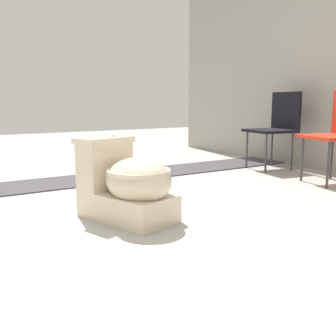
# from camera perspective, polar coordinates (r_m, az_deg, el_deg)

# --- Properties ---
(ground_plane) EXTENTS (14.00, 14.00, 0.00)m
(ground_plane) POSITION_cam_1_polar(r_m,az_deg,el_deg) (2.50, -9.56, -7.57)
(ground_plane) COLOR #A8A59E
(gravel_strip) EXTENTS (0.56, 8.00, 0.01)m
(gravel_strip) POSITION_cam_1_polar(r_m,az_deg,el_deg) (3.82, -9.93, -1.48)
(gravel_strip) COLOR #423F44
(gravel_strip) RESTS_ON ground
(toilet) EXTENTS (0.71, 0.54, 0.52)m
(toilet) POSITION_cam_1_polar(r_m,az_deg,el_deg) (2.46, -5.86, -2.46)
(toilet) COLOR beige
(toilet) RESTS_ON ground
(folding_chair_left) EXTENTS (0.50, 0.50, 0.83)m
(folding_chair_left) POSITION_cam_1_polar(r_m,az_deg,el_deg) (4.45, 15.64, 6.45)
(folding_chair_left) COLOR black
(folding_chair_left) RESTS_ON ground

